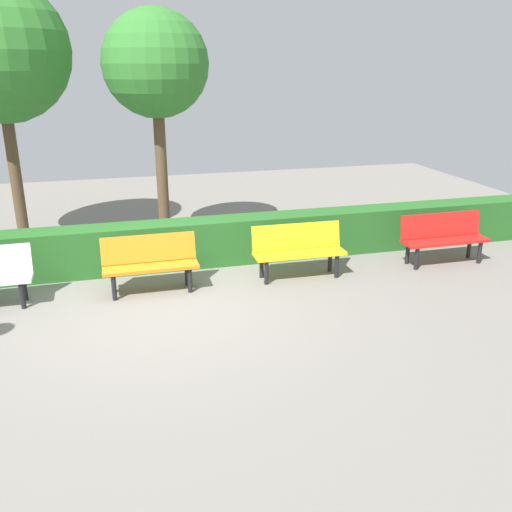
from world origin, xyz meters
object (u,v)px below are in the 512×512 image
object	(u,v)px
bench_orange	(150,261)
tree_near	(156,66)
bench_red	(443,236)
bench_yellow	(298,248)

from	to	relation	value
bench_orange	tree_near	xyz separation A→B (m)	(-0.49, -2.46, 2.80)
bench_red	tree_near	distance (m)	5.89
bench_yellow	tree_near	xyz separation A→B (m)	(1.89, -2.46, 2.79)
bench_yellow	bench_orange	bearing A→B (deg)	0.93
tree_near	bench_orange	bearing A→B (deg)	78.82
bench_orange	bench_red	bearing A→B (deg)	179.39
bench_red	bench_yellow	world-z (taller)	same
bench_yellow	tree_near	distance (m)	4.18
bench_orange	tree_near	world-z (taller)	tree_near
bench_orange	tree_near	size ratio (longest dim) A/B	0.33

